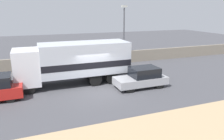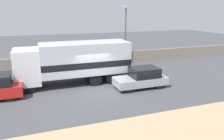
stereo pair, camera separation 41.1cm
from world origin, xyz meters
name	(u,v)px [view 1 (the left image)]	position (x,y,z in m)	size (l,w,h in m)	color
ground_plane	(98,91)	(0.00, 0.00, 0.00)	(80.00, 80.00, 0.00)	#47474C
stone_wall_backdrop	(76,61)	(0.00, 7.33, 0.64)	(60.00, 0.35, 1.29)	gray
street_lamp	(124,31)	(4.92, 6.52, 3.57)	(0.56, 0.28, 6.07)	#4C4C51
box_truck	(75,61)	(-1.06, 2.17, 1.83)	(8.56, 2.53, 3.21)	silver
car_hatchback	(142,78)	(3.34, -0.41, 0.75)	(3.88, 1.72, 1.52)	#9E9EA3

